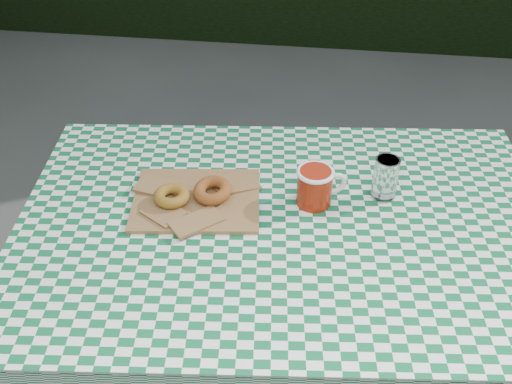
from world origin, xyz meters
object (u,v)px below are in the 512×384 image
at_px(paper_bag, 196,199).
at_px(coffee_mug, 314,187).
at_px(table, 282,323).
at_px(drinking_glass, 385,178).

height_order(paper_bag, coffee_mug, coffee_mug).
distance_m(table, paper_bag, 0.46).
bearing_deg(coffee_mug, table, -149.65).
height_order(table, paper_bag, paper_bag).
relative_size(coffee_mug, drinking_glass, 1.55).
bearing_deg(coffee_mug, paper_bag, 163.13).
relative_size(table, paper_bag, 4.08).
height_order(table, drinking_glass, drinking_glass).
bearing_deg(drinking_glass, paper_bag, -169.78).
bearing_deg(table, drinking_glass, 23.70).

